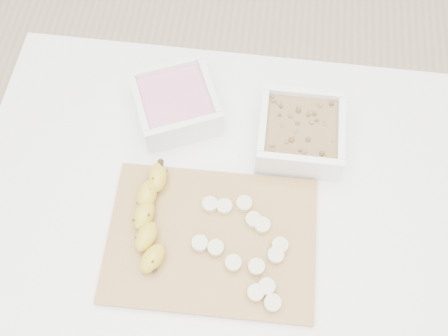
# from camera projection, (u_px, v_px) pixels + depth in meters

# --- Properties ---
(ground) EXTENTS (3.50, 3.50, 0.00)m
(ground) POSITION_uv_depth(u_px,v_px,m) (223.00, 281.00, 1.66)
(ground) COLOR #C6AD89
(ground) RESTS_ON ground
(table) EXTENTS (1.00, 0.70, 0.75)m
(table) POSITION_uv_depth(u_px,v_px,m) (222.00, 212.00, 1.07)
(table) COLOR white
(table) RESTS_ON ground
(bowl_yogurt) EXTENTS (0.21, 0.21, 0.07)m
(bowl_yogurt) POSITION_uv_depth(u_px,v_px,m) (176.00, 103.00, 1.03)
(bowl_yogurt) COLOR white
(bowl_yogurt) RESTS_ON table
(bowl_granola) EXTENTS (0.17, 0.17, 0.08)m
(bowl_granola) POSITION_uv_depth(u_px,v_px,m) (300.00, 133.00, 1.00)
(bowl_granola) COLOR white
(bowl_granola) RESTS_ON table
(cutting_board) EXTENTS (0.40, 0.29, 0.01)m
(cutting_board) POSITION_uv_depth(u_px,v_px,m) (212.00, 240.00, 0.94)
(cutting_board) COLOR #A6773E
(cutting_board) RESTS_ON table
(banana) EXTENTS (0.07, 0.21, 0.04)m
(banana) POSITION_uv_depth(u_px,v_px,m) (151.00, 219.00, 0.93)
(banana) COLOR gold
(banana) RESTS_ON cutting_board
(banana_slices) EXTENTS (0.18, 0.21, 0.02)m
(banana_slices) POSITION_uv_depth(u_px,v_px,m) (246.00, 246.00, 0.91)
(banana_slices) COLOR beige
(banana_slices) RESTS_ON cutting_board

